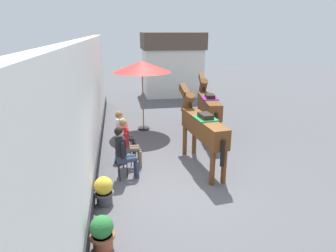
% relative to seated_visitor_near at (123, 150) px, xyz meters
% --- Properties ---
extents(ground_plane, '(40.00, 40.00, 0.00)m').
position_rel_seated_visitor_near_xyz_m(ground_plane, '(1.69, 2.68, -0.78)').
color(ground_plane, '#56565B').
extents(pub_facade_wall, '(0.34, 14.00, 3.40)m').
position_rel_seated_visitor_near_xyz_m(pub_facade_wall, '(-0.86, 1.18, 0.76)').
color(pub_facade_wall, white).
rests_on(pub_facade_wall, ground_plane).
extents(distant_cottage, '(3.40, 2.60, 3.50)m').
position_rel_seated_visitor_near_xyz_m(distant_cottage, '(3.09, 9.90, 1.02)').
color(distant_cottage, silver).
rests_on(distant_cottage, ground_plane).
extents(seated_visitor_near, '(0.61, 0.49, 1.39)m').
position_rel_seated_visitor_near_xyz_m(seated_visitor_near, '(0.00, 0.00, 0.00)').
color(seated_visitor_near, black).
rests_on(seated_visitor_near, ground_plane).
extents(seated_visitor_middle, '(0.61, 0.49, 1.39)m').
position_rel_seated_visitor_near_xyz_m(seated_visitor_middle, '(0.13, 0.67, 0.00)').
color(seated_visitor_middle, '#194C99').
rests_on(seated_visitor_middle, ground_plane).
extents(seated_visitor_far, '(0.61, 0.49, 1.39)m').
position_rel_seated_visitor_near_xyz_m(seated_visitor_far, '(0.02, 1.46, 0.00)').
color(seated_visitor_far, '#194C99').
rests_on(seated_visitor_far, ground_plane).
extents(saddled_horse_near, '(0.71, 2.99, 2.06)m').
position_rel_seated_visitor_near_xyz_m(saddled_horse_near, '(2.12, 0.42, 0.38)').
color(saddled_horse_near, brown).
rests_on(saddled_horse_near, ground_plane).
extents(saddled_horse_far, '(0.67, 2.99, 2.06)m').
position_rel_seated_visitor_near_xyz_m(saddled_horse_far, '(3.02, 2.67, 0.38)').
color(saddled_horse_far, brown).
rests_on(saddled_horse_far, ground_plane).
extents(flower_planter_near, '(0.43, 0.43, 0.64)m').
position_rel_seated_visitor_near_xyz_m(flower_planter_near, '(-0.44, -2.48, -0.44)').
color(flower_planter_near, '#A85638').
rests_on(flower_planter_near, ground_plane).
extents(flower_planter_middle, '(0.43, 0.43, 0.64)m').
position_rel_seated_visitor_near_xyz_m(flower_planter_middle, '(-0.46, -1.09, -0.44)').
color(flower_planter_middle, '#4C4C51').
rests_on(flower_planter_middle, ground_plane).
extents(cafe_parasol, '(2.10, 2.10, 2.58)m').
position_rel_seated_visitor_near_xyz_m(cafe_parasol, '(0.85, 3.79, 1.59)').
color(cafe_parasol, black).
rests_on(cafe_parasol, ground_plane).
extents(spare_stool_white, '(0.32, 0.32, 0.46)m').
position_rel_seated_visitor_near_xyz_m(spare_stool_white, '(2.81, 4.13, -0.38)').
color(spare_stool_white, white).
rests_on(spare_stool_white, ground_plane).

